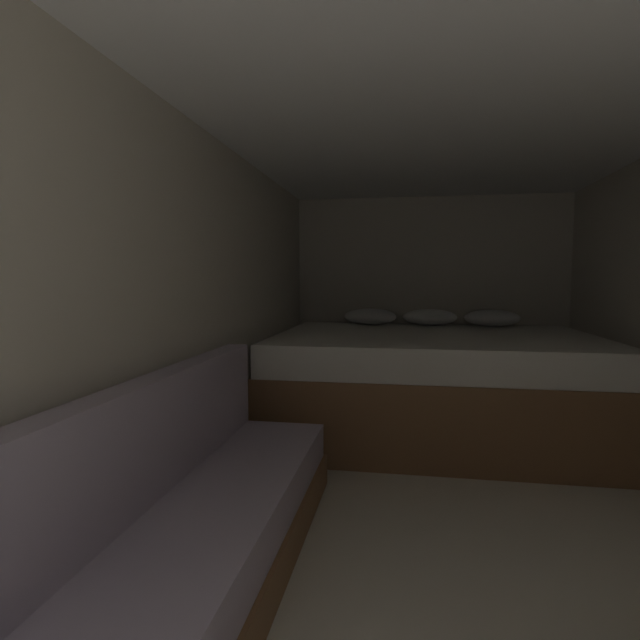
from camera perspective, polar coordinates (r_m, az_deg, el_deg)
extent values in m
plane|color=beige|center=(2.71, 14.49, -22.42)|extent=(7.27, 7.27, 0.00)
cube|color=beige|center=(5.07, 12.27, 2.14)|extent=(2.70, 0.05, 2.03)
cube|color=beige|center=(2.66, -14.86, -0.10)|extent=(0.05, 5.27, 2.03)
cube|color=white|center=(2.55, 15.51, 23.37)|extent=(2.70, 5.27, 0.05)
cube|color=brown|center=(4.16, 12.70, -8.54)|extent=(2.48, 1.88, 0.57)
cube|color=white|center=(4.09, 12.80, -3.11)|extent=(2.44, 1.84, 0.23)
ellipsoid|color=white|center=(4.81, 5.72, 0.40)|extent=(0.50, 0.30, 0.15)
ellipsoid|color=white|center=(4.86, 18.97, 0.22)|extent=(0.50, 0.30, 0.15)
ellipsoid|color=white|center=(4.81, 12.38, 0.31)|extent=(0.50, 0.30, 0.15)
cube|color=brown|center=(2.07, -15.49, -28.94)|extent=(0.60, 2.70, 0.18)
cube|color=#AD9EB2|center=(1.97, -15.62, -24.50)|extent=(0.56, 2.66, 0.19)
cube|color=#AD9EB2|center=(1.95, -22.51, -14.47)|extent=(0.12, 2.66, 0.47)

